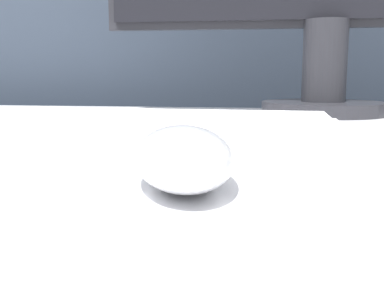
% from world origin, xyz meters
% --- Properties ---
extents(partition_panel, '(5.00, 0.03, 1.13)m').
position_xyz_m(partition_panel, '(0.00, 0.57, 0.57)').
color(partition_panel, '#333D4C').
rests_on(partition_panel, ground_plane).
extents(computer_mouse_near, '(0.08, 0.12, 0.03)m').
position_xyz_m(computer_mouse_near, '(0.08, -0.17, 0.79)').
color(computer_mouse_near, silver).
rests_on(computer_mouse_near, desk).
extents(keyboard, '(0.46, 0.14, 0.02)m').
position_xyz_m(keyboard, '(-0.03, 0.03, 0.79)').
color(keyboard, silver).
rests_on(keyboard, desk).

